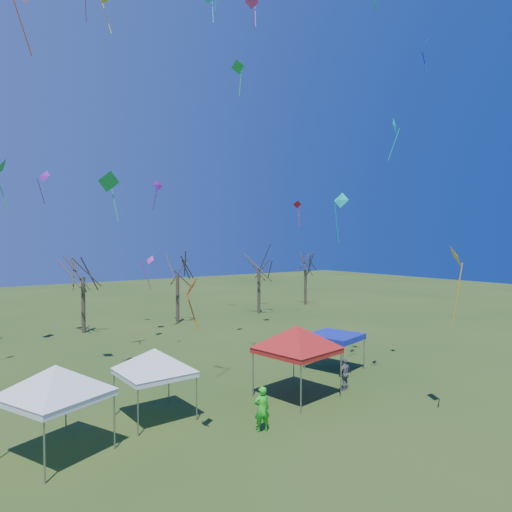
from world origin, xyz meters
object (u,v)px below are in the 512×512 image
(tent_white_west, at_px, (55,371))
(tent_blue, at_px, (335,337))
(tree_3, at_px, (177,257))
(tent_white_mid, at_px, (154,353))
(tree_4, at_px, (259,256))
(person_grey, at_px, (345,374))
(tree_5, at_px, (306,257))
(tree_2, at_px, (83,257))
(person_green, at_px, (262,409))
(tent_red, at_px, (297,330))

(tent_white_west, bearing_deg, tent_blue, 6.50)
(tree_3, xyz_separation_m, tent_blue, (0.69, -19.51, -4.12))
(tent_white_west, height_order, tent_white_mid, tent_white_west)
(tree_3, height_order, tent_blue, tree_3)
(tree_4, bearing_deg, tent_white_west, -138.97)
(tree_3, relative_size, tent_white_west, 2.00)
(person_grey, bearing_deg, tree_5, -134.62)
(tree_2, relative_size, tent_white_mid, 2.06)
(tent_white_west, bearing_deg, person_green, -20.34)
(tent_blue, bearing_deg, tree_5, 51.71)
(tent_white_west, bearing_deg, tree_2, 72.74)
(tent_white_west, relative_size, person_green, 2.17)
(tree_4, bearing_deg, tree_2, 178.78)
(tree_2, bearing_deg, tree_3, -2.27)
(tree_4, height_order, tree_5, tree_4)
(person_grey, relative_size, person_green, 0.91)
(tree_3, distance_m, tent_white_mid, 23.17)
(tree_2, relative_size, tent_white_west, 2.07)
(tree_5, relative_size, person_green, 4.11)
(tent_white_mid, distance_m, person_grey, 9.87)
(tree_4, bearing_deg, person_grey, -115.83)
(tree_3, xyz_separation_m, tent_white_west, (-15.12, -21.32, -3.05))
(tree_3, relative_size, tree_4, 1.00)
(tent_red, relative_size, tent_blue, 1.38)
(tree_4, relative_size, tent_white_mid, 1.99)
(tree_3, xyz_separation_m, person_green, (-7.96, -23.97, -5.17))
(tree_2, distance_m, tent_white_west, 22.90)
(tent_red, bearing_deg, person_grey, -13.72)
(tree_5, bearing_deg, tree_3, -173.48)
(tent_red, relative_size, person_grey, 2.76)
(tree_3, bearing_deg, tree_5, 6.52)
(tree_2, xyz_separation_m, tree_3, (8.40, -0.33, -0.21))
(tree_3, xyz_separation_m, tree_4, (9.32, -0.04, -0.02))
(tent_white_west, distance_m, tent_white_mid, 4.37)
(person_grey, bearing_deg, tent_white_west, -10.98)
(tree_3, xyz_separation_m, tree_5, (17.69, 2.02, -0.35))
(tent_white_mid, xyz_separation_m, tent_blue, (11.59, 0.67, -0.86))
(tree_2, height_order, tent_white_west, tree_2)
(tent_white_mid, distance_m, person_green, 5.17)
(tent_white_mid, xyz_separation_m, tent_red, (6.73, -1.56, 0.46))
(tent_blue, bearing_deg, tent_red, -155.40)
(tent_red, xyz_separation_m, person_green, (-3.78, -2.23, -2.37))
(tent_white_west, distance_m, tent_blue, 15.95)
(tree_4, distance_m, tent_red, 25.70)
(tent_white_west, bearing_deg, person_grey, -4.52)
(tent_red, distance_m, person_grey, 3.69)
(tent_white_west, xyz_separation_m, person_green, (7.17, -2.66, -2.12))
(tree_2, xyz_separation_m, tent_white_west, (-6.72, -21.65, -3.26))
(person_green, bearing_deg, tent_white_mid, -38.32)
(tent_white_mid, height_order, person_green, tent_white_mid)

